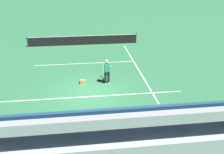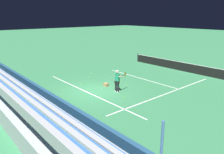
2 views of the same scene
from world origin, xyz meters
name	(u,v)px [view 1 (image 1 of 2)]	position (x,y,z in m)	size (l,w,h in m)	color
ground_plane	(88,93)	(0.00, 0.00, 0.00)	(160.00, 160.00, 0.00)	#337A4C
court_baseline_white	(88,97)	(0.00, -0.50, 0.00)	(12.00, 0.10, 0.01)	white
court_sideline_white	(137,68)	(4.11, 4.00, 0.00)	(0.10, 12.00, 0.01)	white
court_service_line_white	(85,63)	(0.00, 5.50, 0.00)	(8.22, 0.10, 0.01)	white
back_wall_sponsor_board	(91,120)	(-0.01, -4.04, 0.55)	(21.83, 0.25, 1.10)	navy
bleacher_stand	(94,140)	(0.00, -5.87, 0.73)	(20.74, 2.40, 2.95)	#9EA3A8
tennis_player	(107,71)	(1.37, 1.33, 0.89)	(0.59, 1.05, 1.71)	black
ball_box_cardboard	(83,82)	(-0.29, 1.54, 0.13)	(0.40, 0.30, 0.26)	#A87F51
tennis_ball_midcourt	(59,74)	(-2.01, 3.39, 0.03)	(0.07, 0.07, 0.07)	#CCE533
tennis_ball_by_box	(94,74)	(0.57, 3.13, 0.03)	(0.07, 0.07, 0.07)	#CCE533
tennis_ball_far_right	(145,79)	(4.17, 1.66, 0.03)	(0.07, 0.07, 0.07)	#CCE533
tennis_ball_near_player	(26,78)	(-4.35, 2.86, 0.03)	(0.07, 0.07, 0.07)	#CCE533
tennis_ball_toward_net	(127,85)	(2.72, 0.80, 0.03)	(0.07, 0.07, 0.07)	#CCE533
tennis_ball_on_baseline	(56,93)	(-2.06, 0.19, 0.03)	(0.07, 0.07, 0.07)	#CCE533
tennis_ball_far_left	(37,83)	(-3.45, 1.94, 0.03)	(0.07, 0.07, 0.07)	#CCE533
tennis_ball_stray_back	(81,74)	(-0.42, 3.26, 0.03)	(0.07, 0.07, 0.07)	#CCE533
tennis_net	(83,40)	(0.00, 10.95, 0.49)	(11.09, 0.09, 1.07)	#33383D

